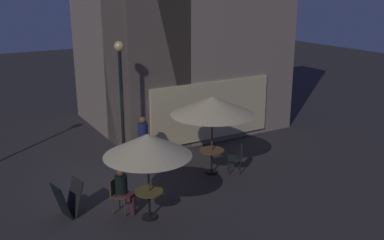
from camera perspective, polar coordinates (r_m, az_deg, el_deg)
name	(u,v)px	position (r m, az deg, el deg)	size (l,w,h in m)	color
ground_plane	(111,185)	(13.15, -10.37, -8.23)	(60.00, 60.00, 0.00)	#332F2E
cafe_building	(165,8)	(16.76, -3.48, 14.25)	(6.95, 6.32, 9.56)	gray
street_lamp_near_corner	(121,86)	(13.23, -9.16, 4.41)	(0.30, 0.30, 4.02)	black
menu_sandwich_board	(68,199)	(11.53, -15.72, -9.78)	(0.75, 0.68, 0.90)	black
cafe_table_0	(149,199)	(11.04, -5.55, -10.09)	(0.70, 0.70, 0.73)	black
cafe_table_1	(212,156)	(13.53, 2.55, -4.66)	(0.76, 0.76, 0.75)	black
patio_umbrella_0	(148,145)	(10.49, -5.76, -3.24)	(2.13, 2.13, 2.20)	black
patio_umbrella_1	(212,106)	(13.03, 2.64, 1.87)	(2.50, 2.50, 2.42)	black
cafe_chair_0	(118,192)	(11.39, -9.50, -9.14)	(0.60, 0.60, 0.92)	brown
cafe_chair_1	(237,155)	(13.60, 5.89, -4.51)	(0.57, 0.57, 0.97)	black
patron_seated_0	(123,189)	(11.27, -8.85, -8.74)	(0.48, 0.51, 1.21)	#492326
patron_standing_1	(143,142)	(13.86, -6.30, -2.88)	(0.31, 0.31, 1.69)	#4C201C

